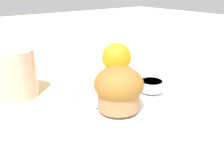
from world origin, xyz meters
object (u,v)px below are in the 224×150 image
Objects in this scene: orange_fruit at (117,58)px; butter_knife at (114,89)px; muffin at (119,88)px; juice_glass at (16,74)px.

butter_knife is at bearing -130.65° from orange_fruit.
muffin reaches higher than orange_fruit.
juice_glass reaches higher than muffin.
muffin is 0.24m from orange_fruit.
orange_fruit is 0.25m from juice_glass.
butter_knife is at bearing -42.66° from juice_glass.
muffin reaches higher than butter_knife.
butter_knife is 0.16m from orange_fruit.
butter_knife is 0.19m from juice_glass.
orange_fruit is at bearing 16.56° from butter_knife.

